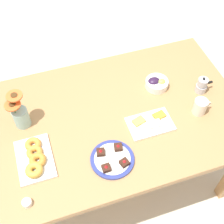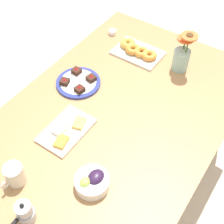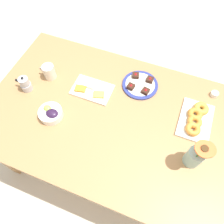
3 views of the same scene
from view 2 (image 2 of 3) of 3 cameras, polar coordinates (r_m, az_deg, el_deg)
ground_plane at (r=2.15m, az=0.00°, el=-13.60°), size 6.00×6.00×0.00m
dining_table at (r=1.59m, az=0.00°, el=-2.92°), size 1.60×1.00×0.74m
coffee_mug at (r=1.35m, az=-17.37°, el=-10.86°), size 0.11×0.08×0.10m
grape_bowl at (r=1.30m, az=-3.62°, el=-12.56°), size 0.14×0.14×0.07m
cheese_platter at (r=1.48m, az=-8.34°, el=-3.34°), size 0.26×0.17×0.03m
croissant_platter at (r=1.87m, az=4.66°, el=11.06°), size 0.19×0.28×0.05m
jam_cup_honey at (r=2.02m, az=0.08°, el=14.43°), size 0.05×0.05×0.03m
dessert_plate at (r=1.69m, az=-6.18°, el=5.43°), size 0.24×0.24×0.05m
flower_vase at (r=1.76m, az=12.63°, el=9.79°), size 0.11×0.11×0.24m
moka_pot at (r=1.26m, az=-15.60°, el=-17.28°), size 0.11×0.07×0.12m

